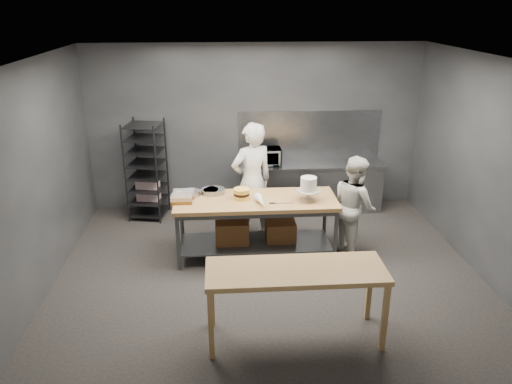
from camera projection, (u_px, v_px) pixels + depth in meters
ground at (267, 270)px, 7.27m from camera, size 6.00×6.00×0.00m
back_wall at (255, 128)px, 9.05m from camera, size 6.00×0.04×3.00m
work_table at (254, 220)px, 7.52m from camera, size 2.40×0.90×0.92m
near_counter at (296, 276)px, 5.54m from camera, size 2.00×0.70×0.90m
back_counter at (310, 187)px, 9.20m from camera, size 2.60×0.60×0.90m
splashback_panel at (309, 135)px, 9.16m from camera, size 2.60×0.02×0.90m
speed_rack at (147, 171)px, 8.78m from camera, size 0.71×0.75×1.75m
chef_behind at (252, 182)px, 7.95m from camera, size 0.83×0.70×1.93m
chef_right at (354, 205)px, 7.53m from camera, size 0.75×0.87×1.54m
microwave at (266, 157)px, 8.93m from camera, size 0.54×0.37×0.30m
frosted_cake_stand at (308, 186)px, 7.24m from camera, size 0.34×0.34×0.36m
layer_cake at (242, 194)px, 7.36m from camera, size 0.23×0.23×0.16m
cake_pans at (207, 192)px, 7.55m from camera, size 0.64×0.33×0.07m
piping_bag at (261, 201)px, 7.13m from camera, size 0.19×0.40×0.12m
offset_spatula at (278, 203)px, 7.21m from camera, size 0.36×0.02×0.02m
pastry_clamshells at (183, 197)px, 7.32m from camera, size 0.33×0.41×0.11m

